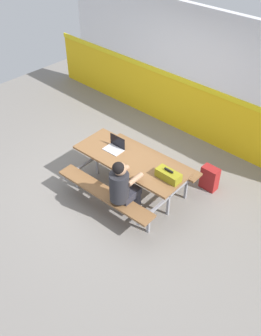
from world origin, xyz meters
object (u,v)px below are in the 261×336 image
picnic_table_main (130,167)px  student_nearer (123,186)px  toolbox_grey (168,175)px  backpack_dark (210,178)px  laptop_silver (115,147)px

picnic_table_main → student_nearer: size_ratio=1.65×
picnic_table_main → toolbox_grey: toolbox_grey is taller
student_nearer → toolbox_grey: size_ratio=3.02×
picnic_table_main → backpack_dark: size_ratio=4.53×
laptop_silver → toolbox_grey: size_ratio=0.82×
student_nearer → toolbox_grey: student_nearer is taller
picnic_table_main → laptop_silver: laptop_silver is taller
student_nearer → laptop_silver: (-0.73, 0.56, 0.08)m
student_nearer → laptop_silver: student_nearer is taller
picnic_table_main → laptop_silver: 0.44m
toolbox_grey → picnic_table_main: bearing=-177.4°
student_nearer → backpack_dark: size_ratio=2.74×
picnic_table_main → backpack_dark: 1.44m
student_nearer → laptop_silver: bearing=142.5°
toolbox_grey → backpack_dark: (0.16, 1.01, -0.60)m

